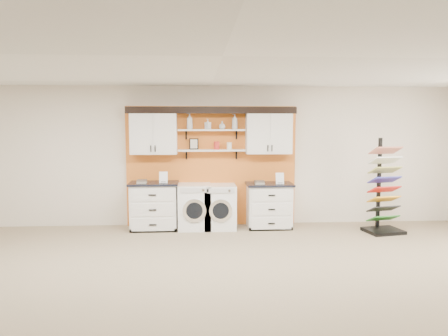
{
  "coord_description": "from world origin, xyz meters",
  "views": [
    {
      "loc": [
        -0.28,
        -4.8,
        2.1
      ],
      "look_at": [
        0.15,
        2.3,
        1.34
      ],
      "focal_mm": 35.0,
      "sensor_mm": 36.0,
      "label": 1
    }
  ],
  "objects": [
    {
      "name": "canister_red",
      "position": [
        0.1,
        3.8,
        1.62
      ],
      "size": [
        0.11,
        0.11,
        0.16
      ],
      "primitive_type": "cylinder",
      "color": "red",
      "rests_on": "shelf_lower"
    },
    {
      "name": "shelf_lower",
      "position": [
        0.0,
        3.8,
        1.53
      ],
      "size": [
        1.32,
        0.28,
        0.03
      ],
      "primitive_type": "cube",
      "color": "white",
      "rests_on": "wall_back"
    },
    {
      "name": "soap_bottle_b",
      "position": [
        -0.07,
        3.8,
        2.05
      ],
      "size": [
        0.13,
        0.13,
        0.2
      ],
      "primitive_type": "imported",
      "rotation": [
        0.0,
        0.0,
        -0.81
      ],
      "color": "silver",
      "rests_on": "shelf_upper"
    },
    {
      "name": "shelf_upper",
      "position": [
        0.0,
        3.8,
        1.93
      ],
      "size": [
        1.32,
        0.28,
        0.03
      ],
      "primitive_type": "cube",
      "color": "white",
      "rests_on": "wall_back"
    },
    {
      "name": "wall_back",
      "position": [
        0.0,
        4.0,
        1.4
      ],
      "size": [
        10.0,
        0.0,
        10.0
      ],
      "primitive_type": "plane",
      "rotation": [
        1.57,
        0.0,
        0.0
      ],
      "color": "silver",
      "rests_on": "floor"
    },
    {
      "name": "base_cabinet_right",
      "position": [
        1.13,
        3.64,
        0.44
      ],
      "size": [
        0.91,
        0.66,
        0.89
      ],
      "color": "white",
      "rests_on": "floor"
    },
    {
      "name": "accent_panel",
      "position": [
        0.0,
        3.96,
        1.2
      ],
      "size": [
        3.4,
        0.07,
        2.4
      ],
      "primitive_type": "cube",
      "color": "orange",
      "rests_on": "wall_back"
    },
    {
      "name": "soap_bottle_c",
      "position": [
        0.21,
        3.8,
        2.02
      ],
      "size": [
        0.17,
        0.17,
        0.16
      ],
      "primitive_type": "imported",
      "rotation": [
        0.0,
        0.0,
        4.07
      ],
      "color": "silver",
      "rests_on": "shelf_upper"
    },
    {
      "name": "picture_frame",
      "position": [
        -0.35,
        3.85,
        1.66
      ],
      "size": [
        0.18,
        0.02,
        0.22
      ],
      "color": "black",
      "rests_on": "shelf_lower"
    },
    {
      "name": "crown_molding",
      "position": [
        0.0,
        3.81,
        2.33
      ],
      "size": [
        3.3,
        0.41,
        0.13
      ],
      "color": "black",
      "rests_on": "wall_back"
    },
    {
      "name": "sample_rack",
      "position": [
        3.22,
        3.13,
        0.56
      ],
      "size": [
        0.74,
        0.65,
        1.79
      ],
      "rotation": [
        0.0,
        0.0,
        0.19
      ],
      "color": "black",
      "rests_on": "floor"
    },
    {
      "name": "dryer",
      "position": [
        0.15,
        3.64,
        0.43
      ],
      "size": [
        0.62,
        0.71,
        0.86
      ],
      "color": "white",
      "rests_on": "floor"
    },
    {
      "name": "upper_cabinet_right",
      "position": [
        1.13,
        3.79,
        1.88
      ],
      "size": [
        0.9,
        0.35,
        0.84
      ],
      "color": "white",
      "rests_on": "wall_back"
    },
    {
      "name": "ceiling",
      "position": [
        0.0,
        0.0,
        2.8
      ],
      "size": [
        10.0,
        10.0,
        0.0
      ],
      "primitive_type": "plane",
      "rotation": [
        3.14,
        0.0,
        0.0
      ],
      "color": "white",
      "rests_on": "wall_back"
    },
    {
      "name": "base_cabinet_left",
      "position": [
        -1.13,
        3.64,
        0.46
      ],
      "size": [
        0.94,
        0.66,
        0.92
      ],
      "color": "white",
      "rests_on": "floor"
    },
    {
      "name": "canister_cream",
      "position": [
        0.35,
        3.8,
        1.61
      ],
      "size": [
        0.1,
        0.1,
        0.14
      ],
      "primitive_type": "cylinder",
      "color": "silver",
      "rests_on": "shelf_lower"
    },
    {
      "name": "upper_cabinet_left",
      "position": [
        -1.13,
        3.79,
        1.88
      ],
      "size": [
        0.9,
        0.35,
        0.84
      ],
      "color": "white",
      "rests_on": "wall_back"
    },
    {
      "name": "washer",
      "position": [
        -0.34,
        3.64,
        0.44
      ],
      "size": [
        0.63,
        0.71,
        0.88
      ],
      "color": "white",
      "rests_on": "floor"
    },
    {
      "name": "floor",
      "position": [
        0.0,
        0.0,
        0.0
      ],
      "size": [
        10.0,
        10.0,
        0.0
      ],
      "primitive_type": "plane",
      "color": "gray",
      "rests_on": "ground"
    },
    {
      "name": "soap_bottle_d",
      "position": [
        0.46,
        3.8,
        2.09
      ],
      "size": [
        0.16,
        0.16,
        0.3
      ],
      "primitive_type": "imported",
      "rotation": [
        0.0,
        0.0,
        -2.2
      ],
      "color": "silver",
      "rests_on": "shelf_upper"
    },
    {
      "name": "soap_bottle_a",
      "position": [
        -0.43,
        3.8,
        2.1
      ],
      "size": [
        0.14,
        0.14,
        0.31
      ],
      "primitive_type": "imported",
      "rotation": [
        0.0,
        0.0,
        -1.35
      ],
      "color": "silver",
      "rests_on": "shelf_upper"
    }
  ]
}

